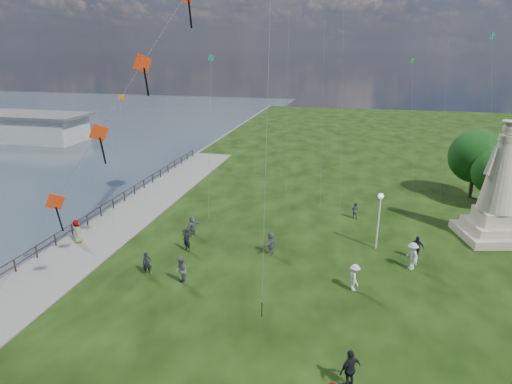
% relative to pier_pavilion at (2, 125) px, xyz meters
% --- Properties ---
extents(waterfront, '(200.00, 200.00, 1.51)m').
position_rel_pier_pavilion_xyz_m(waterfront, '(36.76, -33.01, -1.90)').
color(waterfront, '#33424C').
rests_on(waterfront, ground).
extents(pier_pavilion, '(30.00, 8.00, 4.40)m').
position_rel_pier_pavilion_xyz_m(pier_pavilion, '(0.00, 0.00, 0.00)').
color(pier_pavilion, '#A0A09B').
rests_on(pier_pavilion, ground).
extents(statue, '(5.41, 5.41, 9.13)m').
position_rel_pier_pavilion_xyz_m(statue, '(67.58, -24.92, 1.61)').
color(statue, tan).
rests_on(statue, ground).
extents(lamppost, '(0.40, 0.40, 4.30)m').
position_rel_pier_pavilion_xyz_m(lamppost, '(58.89, -28.85, 1.26)').
color(lamppost, silver).
rests_on(lamppost, ground).
extents(tree_row, '(9.44, 12.00, 6.73)m').
position_rel_pier_pavilion_xyz_m(tree_row, '(69.44, -17.12, 1.88)').
color(tree_row, '#382314').
rests_on(tree_row, ground).
extents(person_0, '(0.69, 0.62, 1.59)m').
position_rel_pier_pavilion_xyz_m(person_0, '(44.25, -36.23, -1.05)').
color(person_0, black).
rests_on(person_0, ground).
extents(person_1, '(0.99, 1.06, 1.86)m').
position_rel_pier_pavilion_xyz_m(person_1, '(46.89, -36.84, -0.91)').
color(person_1, '#595960').
rests_on(person_1, ground).
extents(person_2, '(0.89, 1.24, 1.72)m').
position_rel_pier_pavilion_xyz_m(person_2, '(57.40, -35.06, -0.98)').
color(person_2, silver).
rests_on(person_2, ground).
extents(person_3, '(1.20, 1.18, 1.90)m').
position_rel_pier_pavilion_xyz_m(person_3, '(57.32, -43.15, -0.89)').
color(person_3, black).
rests_on(person_3, ground).
extents(person_5, '(1.12, 1.67, 1.66)m').
position_rel_pier_pavilion_xyz_m(person_5, '(44.93, -29.81, -1.01)').
color(person_5, '#595960').
rests_on(person_5, ground).
extents(person_6, '(0.76, 0.65, 1.77)m').
position_rel_pier_pavilion_xyz_m(person_6, '(45.50, -32.43, -0.96)').
color(person_6, black).
rests_on(person_6, ground).
extents(person_7, '(0.83, 0.69, 1.47)m').
position_rel_pier_pavilion_xyz_m(person_7, '(57.27, -23.16, -1.11)').
color(person_7, '#595960').
rests_on(person_7, ground).
extents(person_8, '(1.09, 1.39, 1.92)m').
position_rel_pier_pavilion_xyz_m(person_8, '(61.07, -31.51, -0.88)').
color(person_8, silver).
rests_on(person_8, ground).
extents(person_9, '(1.12, 0.75, 1.75)m').
position_rel_pier_pavilion_xyz_m(person_9, '(61.53, -29.91, -0.97)').
color(person_9, black).
rests_on(person_9, ground).
extents(person_10, '(0.91, 1.04, 1.82)m').
position_rel_pier_pavilion_xyz_m(person_10, '(37.00, -33.11, -0.93)').
color(person_10, '#595960').
rests_on(person_10, ground).
extents(person_11, '(0.86, 1.65, 1.71)m').
position_rel_pier_pavilion_xyz_m(person_11, '(51.49, -31.51, -0.99)').
color(person_11, '#595960').
rests_on(person_11, ground).
extents(red_kite_train, '(11.61, 9.35, 20.74)m').
position_rel_pier_pavilion_xyz_m(red_kite_train, '(45.45, -37.42, 10.97)').
color(red_kite_train, black).
rests_on(red_kite_train, ground).
extents(small_kites, '(30.92, 16.75, 26.24)m').
position_rel_pier_pavilion_xyz_m(small_kites, '(54.34, -19.59, 12.54)').
color(small_kites, '#158275').
rests_on(small_kites, ground).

